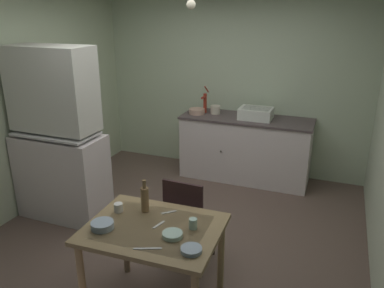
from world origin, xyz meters
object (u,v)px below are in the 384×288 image
Objects in this scene: mixing_bowl_counter at (197,111)px; teacup_cream at (118,208)px; chair_far_side at (188,219)px; sink_basin at (256,113)px; glass_bottle at (145,199)px; serving_bowl_wide at (102,225)px; hand_pump at (205,101)px; hutch_cabinet at (59,141)px; dining_table at (154,239)px.

mixing_bowl_counter is 2.64m from teacup_cream.
mixing_bowl_counter reaches higher than chair_far_side.
sink_basin is 1.58× the size of glass_bottle.
glass_bottle is (0.18, 0.35, 0.09)m from serving_bowl_wide.
serving_bowl_wide is at bearing -85.55° from hand_pump.
hutch_cabinet is 5.06× the size of hand_pump.
hand_pump is 0.43× the size of chair_far_side.
glass_bottle is (-0.34, -2.58, -0.10)m from sink_basin.
mixing_bowl_counter is 2.58m from glass_bottle.
teacup_cream is at bearing -85.53° from hand_pump.
hutch_cabinet is at bearing -120.67° from hand_pump.
hutch_cabinet is 1.96m from dining_table.
chair_far_side is 0.92m from serving_bowl_wide.
sink_basin is (1.84, 1.79, 0.06)m from hutch_cabinet.
mixing_bowl_counter is at bearing 108.51° from chair_far_side.
teacup_cream is at bearing 94.32° from serving_bowl_wide.
hutch_cabinet is 2.16× the size of chair_far_side.
hand_pump is (1.09, 1.84, 0.15)m from hutch_cabinet.
hand_pump reaches higher than glass_bottle.
teacup_cream is (-0.40, -0.52, 0.31)m from chair_far_side.
serving_bowl_wide is at bearing -100.10° from sink_basin.
sink_basin reaches higher than dining_table.
glass_bottle is (-0.17, 0.19, 0.22)m from dining_table.
hand_pump reaches higher than mixing_bowl_counter.
glass_bottle is (0.41, -2.63, -0.19)m from hand_pump.
chair_far_side is (1.71, -0.36, -0.43)m from hutch_cabinet.
glass_bottle is at bearing 23.22° from teacup_cream.
hutch_cabinet is at bearing 149.62° from dining_table.
dining_table is 0.41m from serving_bowl_wide.
chair_far_side is 5.27× the size of serving_bowl_wide.
serving_bowl_wide is (-0.35, -0.15, 0.13)m from dining_table.
hand_pump reaches higher than chair_far_side.
sink_basin is 0.84m from mixing_bowl_counter.
chair_far_side is at bearing -71.49° from mixing_bowl_counter.
sink_basin is 2.61m from glass_bottle.
sink_basin is at bearing 44.20° from hutch_cabinet.
serving_bowl_wide is 0.26m from teacup_cream.
chair_far_side is (0.62, -2.19, -0.58)m from hand_pump.
hutch_cabinet is 27.17× the size of teacup_cream.
hand_pump is 5.37× the size of teacup_cream.
glass_bottle is at bearing -97.53° from sink_basin.
hutch_cabinet is 4.48× the size of sink_basin.
dining_table is at bearing -93.00° from chair_far_side.
chair_far_side is 0.61m from glass_bottle.
chair_far_side is 0.73m from teacup_cream.
hutch_cabinet reaches higher than chair_far_side.
hutch_cabinet reaches higher than glass_bottle.
serving_bowl_wide reaches higher than dining_table.
dining_table is 14.44× the size of teacup_cream.
glass_bottle reaches higher than teacup_cream.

